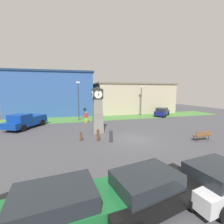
{
  "coord_description": "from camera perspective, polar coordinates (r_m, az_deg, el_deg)",
  "views": [
    {
      "loc": [
        -5.82,
        -12.71,
        4.49
      ],
      "look_at": [
        -1.1,
        3.3,
        2.22
      ],
      "focal_mm": 24.0,
      "sensor_mm": 36.0,
      "label": 1
    }
  ],
  "objects": [
    {
      "name": "car_by_building",
      "position": [
        8.42,
        35.77,
        -20.17
      ],
      "size": [
        4.27,
        2.35,
        1.46
      ],
      "color": "silver",
      "rests_on": "ground_plane"
    },
    {
      "name": "car_far_lot",
      "position": [
        29.17,
        18.5,
        0.08
      ],
      "size": [
        4.35,
        4.12,
        1.58
      ],
      "color": "navy",
      "rests_on": "ground_plane"
    },
    {
      "name": "warehouse_blue_far",
      "position": [
        33.23,
        -21.17,
        6.56
      ],
      "size": [
        16.34,
        12.39,
        8.19
      ],
      "color": "#2D5193",
      "rests_on": "ground_plane"
    },
    {
      "name": "bollard_near_tower",
      "position": [
        14.24,
        -11.77,
        -8.94
      ],
      "size": [
        0.2,
        0.2,
        0.87
      ],
      "color": "brown",
      "rests_on": "ground_plane"
    },
    {
      "name": "clock_tower",
      "position": [
        16.38,
        -5.51,
        0.71
      ],
      "size": [
        1.4,
        1.44,
        5.04
      ],
      "color": "gray",
      "rests_on": "ground_plane"
    },
    {
      "name": "bollard_far_row",
      "position": [
        13.59,
        -0.4,
        -9.06
      ],
      "size": [
        0.3,
        0.3,
        1.11
      ],
      "color": "#333338",
      "rests_on": "ground_plane"
    },
    {
      "name": "street_lamp_near_road",
      "position": [
        23.63,
        -12.69,
        5.14
      ],
      "size": [
        0.5,
        0.24,
        6.01
      ],
      "color": "#333338",
      "rests_on": "ground_plane"
    },
    {
      "name": "car_near_tower",
      "position": [
        6.61,
        14.42,
        -26.7
      ],
      "size": [
        4.52,
        2.52,
        1.53
      ],
      "color": "black",
      "rests_on": "ground_plane"
    },
    {
      "name": "pedestrian_near_bench",
      "position": [
        21.96,
        -9.83,
        -1.72
      ],
      "size": [
        0.46,
        0.38,
        1.62
      ],
      "color": "gold",
      "rests_on": "ground_plane"
    },
    {
      "name": "ground_plane",
      "position": [
        14.68,
        7.91,
        -10.13
      ],
      "size": [
        66.65,
        66.65,
        0.0
      ],
      "primitive_type": "plane",
      "color": "#424247"
    },
    {
      "name": "storefront_low_left",
      "position": [
        34.74,
        7.11,
        5.44
      ],
      "size": [
        16.94,
        11.38,
        6.24
      ],
      "color": "#B7A88E",
      "rests_on": "ground_plane"
    },
    {
      "name": "bench",
      "position": [
        16.23,
        31.11,
        -7.53
      ],
      "size": [
        1.62,
        0.59,
        0.9
      ],
      "color": "brown",
      "rests_on": "ground_plane"
    },
    {
      "name": "pickup_truck",
      "position": [
        21.46,
        -29.89,
        -2.84
      ],
      "size": [
        4.39,
        5.63,
        1.85
      ],
      "color": "navy",
      "rests_on": "ground_plane"
    },
    {
      "name": "car_navy_sedan",
      "position": [
        5.88,
        -18.01,
        -31.73
      ],
      "size": [
        4.69,
        2.27,
        1.53
      ],
      "color": "#19602D",
      "rests_on": "ground_plane"
    },
    {
      "name": "grass_verge_far",
      "position": [
        26.65,
        1.97,
        -1.91
      ],
      "size": [
        39.99,
        5.59,
        0.04
      ],
      "primitive_type": "cube",
      "color": "#477A38",
      "rests_on": "ground_plane"
    },
    {
      "name": "street_lamp_far_side",
      "position": [
        28.39,
        11.02,
        5.11
      ],
      "size": [
        0.5,
        0.24,
        5.55
      ],
      "color": "#333338",
      "rests_on": "ground_plane"
    },
    {
      "name": "bollard_mid_row",
      "position": [
        13.91,
        -5.34,
        -8.64
      ],
      "size": [
        0.25,
        0.25,
        1.13
      ],
      "color": "brown",
      "rests_on": "ground_plane"
    }
  ]
}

